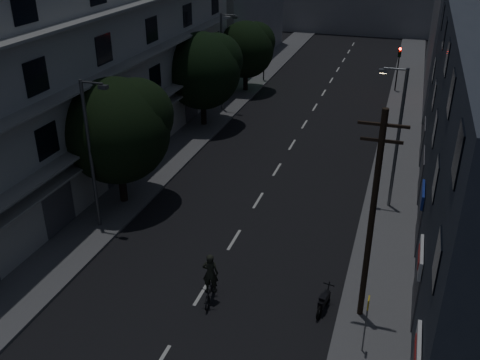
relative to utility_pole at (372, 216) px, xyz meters
The scene contains 18 objects.
ground 19.84m from the utility_pole, 110.97° to the left, with size 160.00×160.00×0.00m, color black.
sidewalk_left 23.51m from the utility_pole, 128.69° to the left, with size 3.00×90.00×0.15m, color #565659.
sidewalk_right 18.60m from the utility_pole, 88.04° to the left, with size 3.00×90.00×0.15m, color #565659.
lane_markings 25.64m from the utility_pole, 105.88° to the left, with size 0.15×60.50×0.01m.
building_left 21.92m from the utility_pole, 149.84° to the left, with size 7.00×36.00×14.00m.
building_far_right 35.37m from the utility_pole, 81.68° to the left, with size 6.00×20.00×13.00m, color slate.
tree_near 15.41m from the utility_pole, 157.52° to the left, with size 5.92×5.92×7.30m.
tree_mid 24.08m from the utility_pole, 126.86° to the left, with size 5.88×5.88×7.24m.
tree_far 32.41m from the utility_pole, 115.72° to the left, with size 5.20×5.20×6.43m.
traffic_signal_far_right 33.30m from the utility_pole, 90.82° to the left, with size 0.28×0.37×4.10m.
traffic_signal_far_left 35.57m from the utility_pole, 112.13° to the left, with size 0.28×0.37×4.10m.
street_lamp_left_near 14.39m from the utility_pole, 168.13° to the left, with size 1.51×0.25×8.00m.
street_lamp_right 9.97m from the utility_pole, 87.75° to the left, with size 1.51×0.25×8.00m.
street_lamp_left_far 27.12m from the utility_pole, 121.58° to the left, with size 1.51×0.25×8.00m.
utility_pole is the anchor object (origin of this frame).
bus_stop_sign 3.70m from the utility_pole, 81.38° to the right, with size 0.06×0.35×2.52m.
motorcycle 4.69m from the utility_pole, behind, with size 0.53×1.73×1.11m.
cyclist 7.56m from the utility_pole, behind, with size 0.91×1.97×2.40m.
Camera 1 is at (7.49, -11.26, 15.12)m, focal length 40.00 mm.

